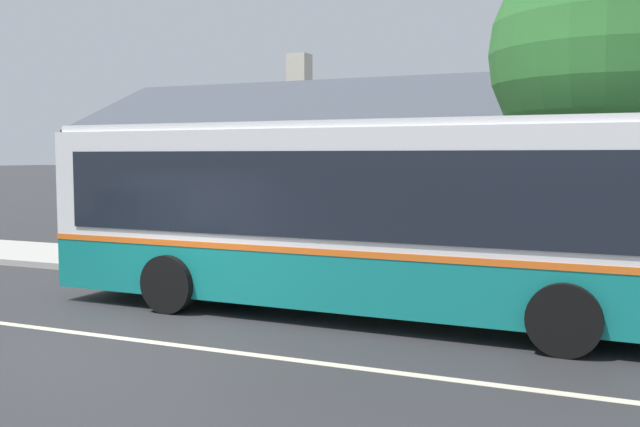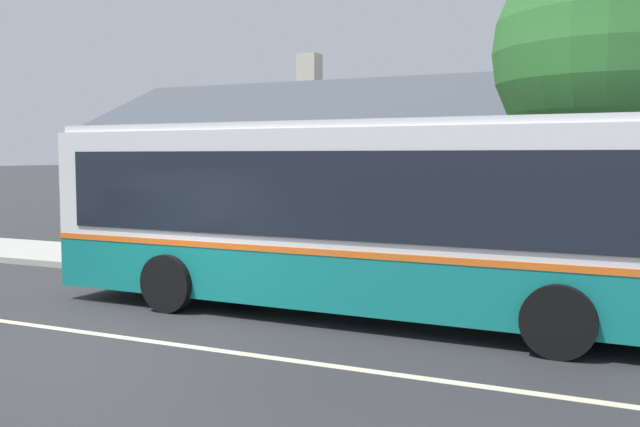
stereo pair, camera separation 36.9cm
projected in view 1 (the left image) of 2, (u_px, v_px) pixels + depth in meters
ground_plane at (128, 339)px, 10.41m from camera, size 300.00×300.00×0.00m
sidewalk_far at (301, 273)px, 15.90m from camera, size 60.00×3.00×0.15m
lane_divider_stripe at (128, 339)px, 10.41m from camera, size 60.00×0.16×0.01m
community_building at (492, 183)px, 21.85m from camera, size 25.85×8.91×6.25m
transit_bus at (362, 213)px, 11.91m from camera, size 11.09×2.92×3.22m
bench_by_building at (141, 242)px, 17.49m from camera, size 1.58×0.51×0.94m
bench_down_street at (265, 252)px, 15.51m from camera, size 1.80×0.51×0.94m
street_tree_primary at (620, 63)px, 14.05m from camera, size 4.75×4.70×7.05m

